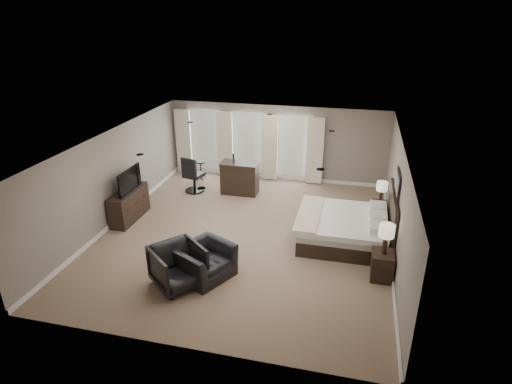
% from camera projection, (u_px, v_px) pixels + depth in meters
% --- Properties ---
extents(room, '(7.60, 8.60, 2.64)m').
position_uv_depth(room, '(245.00, 190.00, 10.92)').
color(room, '#806751').
rests_on(room, ground).
extents(window_bay, '(5.25, 0.20, 2.30)m').
position_uv_depth(window_bay, '(247.00, 145.00, 14.84)').
color(window_bay, silver).
rests_on(window_bay, room).
extents(bed, '(2.29, 2.19, 1.46)m').
position_uv_depth(bed, '(346.00, 216.00, 10.83)').
color(bed, silver).
rests_on(bed, ground).
extents(nightstand_near, '(0.47, 0.58, 0.63)m').
position_uv_depth(nightstand_near, '(382.00, 265.00, 9.51)').
color(nightstand_near, black).
rests_on(nightstand_near, ground).
extents(nightstand_far, '(0.41, 0.51, 0.55)m').
position_uv_depth(nightstand_far, '(379.00, 211.00, 12.11)').
color(nightstand_far, black).
rests_on(nightstand_far, ground).
extents(lamp_near, '(0.34, 0.34, 0.70)m').
position_uv_depth(lamp_near, '(386.00, 239.00, 9.24)').
color(lamp_near, beige).
rests_on(lamp_near, nightstand_near).
extents(lamp_far, '(0.30, 0.30, 0.62)m').
position_uv_depth(lamp_far, '(381.00, 192.00, 11.88)').
color(lamp_far, beige).
rests_on(lamp_far, nightstand_far).
extents(wall_art, '(0.04, 0.96, 0.56)m').
position_uv_depth(wall_art, '(397.00, 183.00, 10.18)').
color(wall_art, slate).
rests_on(wall_art, room).
extents(dresser, '(0.49, 1.51, 0.88)m').
position_uv_depth(dresser, '(129.00, 205.00, 12.13)').
color(dresser, black).
rests_on(dresser, ground).
extents(tv, '(0.66, 1.14, 0.15)m').
position_uv_depth(tv, '(127.00, 188.00, 11.92)').
color(tv, black).
rests_on(tv, dresser).
extents(armchair_near, '(1.21, 1.38, 1.02)m').
position_uv_depth(armchair_near, '(204.00, 256.00, 9.49)').
color(armchair_near, black).
rests_on(armchair_near, ground).
extents(armchair_far, '(1.36, 1.37, 1.03)m').
position_uv_depth(armchair_far, '(178.00, 264.00, 9.18)').
color(armchair_far, black).
rests_on(armchair_far, ground).
extents(bar_counter, '(1.21, 0.63, 1.06)m').
position_uv_depth(bar_counter, '(240.00, 178.00, 13.80)').
color(bar_counter, black).
rests_on(bar_counter, ground).
extents(bar_stool_left, '(0.43, 0.43, 0.69)m').
position_uv_depth(bar_stool_left, '(201.00, 171.00, 14.95)').
color(bar_stool_left, black).
rests_on(bar_stool_left, ground).
extents(bar_stool_right, '(0.43, 0.43, 0.69)m').
position_uv_depth(bar_stool_right, '(250.00, 172.00, 14.77)').
color(bar_stool_right, black).
rests_on(bar_stool_right, ground).
extents(desk_chair, '(0.74, 0.74, 1.22)m').
position_uv_depth(desk_chair, '(194.00, 174.00, 13.90)').
color(desk_chair, black).
rests_on(desk_chair, ground).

